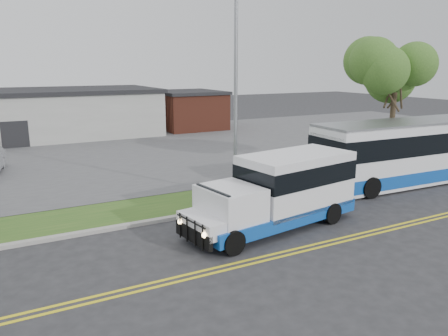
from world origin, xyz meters
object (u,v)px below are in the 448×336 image
tree_east (397,69)px  transit_bus (415,151)px  shuttle_bus (282,189)px  streetlight_near (236,91)px

tree_east → transit_bus: bearing=-107.2°
shuttle_bus → transit_bus: 10.76m
tree_east → streetlight_near: bearing=-178.6°
tree_east → transit_bus: size_ratio=0.66×
tree_east → streetlight_near: (-11.00, -0.27, -0.97)m
shuttle_bus → transit_bus: (10.53, 2.18, 0.21)m
tree_east → shuttle_bus: tree_east is taller
streetlight_near → tree_east: bearing=1.4°
tree_east → transit_bus: (-0.74, -2.40, -4.43)m
tree_east → transit_bus: tree_east is taller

